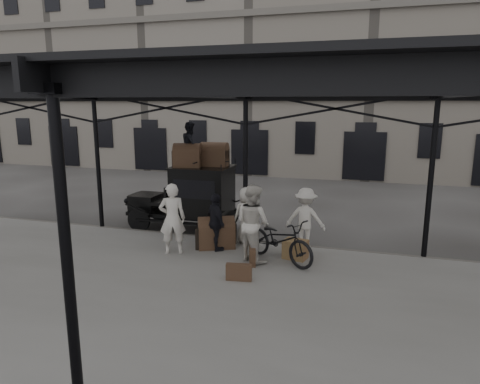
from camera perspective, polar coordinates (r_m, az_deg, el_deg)
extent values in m
plane|color=#383533|center=(11.25, -2.16, -10.13)|extent=(120.00, 120.00, 0.00)
cube|color=slate|center=(9.51, -6.18, -13.97)|extent=(28.00, 8.00, 0.15)
cylinder|color=black|center=(12.52, 0.73, 2.36)|extent=(0.14, 0.14, 4.30)
cylinder|color=black|center=(5.69, -21.93, -10.20)|extent=(0.14, 0.14, 4.30)
cube|color=black|center=(12.35, 0.76, 13.09)|extent=(22.00, 0.10, 0.45)
cube|color=black|center=(5.32, -23.90, 13.86)|extent=(22.00, 0.10, 0.45)
cube|color=black|center=(8.86, -6.08, 14.65)|extent=(22.50, 9.00, 0.08)
cube|color=silver|center=(8.87, -6.09, 15.10)|extent=(18.00, 7.00, 0.04)
cube|color=slate|center=(28.21, 10.22, 17.30)|extent=(64.00, 8.00, 14.00)
cylinder|color=black|center=(14.57, -13.32, -3.65)|extent=(0.80, 0.10, 0.80)
cylinder|color=black|center=(15.79, -10.72, -2.35)|extent=(0.80, 0.10, 0.80)
cylinder|color=black|center=(13.49, -3.67, -4.60)|extent=(0.80, 0.10, 0.80)
cylinder|color=black|center=(14.79, -1.73, -3.10)|extent=(0.80, 0.10, 0.80)
cube|color=black|center=(14.59, -7.68, -2.81)|extent=(3.60, 1.25, 0.12)
cube|color=black|center=(15.12, -12.37, -1.29)|extent=(0.90, 1.00, 0.55)
cube|color=black|center=(15.35, -13.91, -1.17)|extent=(0.06, 0.70, 0.55)
cube|color=black|center=(14.73, -9.67, -1.13)|extent=(0.70, 1.30, 0.10)
cube|color=black|center=(14.12, -4.99, 0.10)|extent=(1.80, 1.45, 1.55)
cube|color=black|center=(13.42, -6.16, 0.33)|extent=(1.40, 0.02, 0.60)
cube|color=black|center=(13.98, -5.05, 3.31)|extent=(1.90, 1.55, 0.06)
imported|color=silver|center=(11.75, -9.01, -3.53)|extent=(0.84, 0.71, 1.95)
imported|color=beige|center=(11.09, 1.74, -4.13)|extent=(1.24, 1.17, 2.02)
imported|color=beige|center=(12.55, 0.90, -3.08)|extent=(0.96, 0.92, 1.66)
imported|color=black|center=(11.88, -3.25, -4.05)|extent=(0.95, 0.95, 1.62)
imported|color=beige|center=(12.20, 8.72, -3.48)|extent=(1.16, 0.71, 1.73)
imported|color=black|center=(11.16, 5.25, -6.37)|extent=(2.31, 1.77, 1.16)
imported|color=black|center=(13.93, -6.60, 6.34)|extent=(0.72, 0.82, 1.43)
cube|color=olive|center=(11.52, 7.40, -7.58)|extent=(0.68, 0.57, 0.50)
cube|color=#4A3222|center=(11.07, 1.65, -8.43)|extent=(0.32, 0.62, 0.45)
cube|color=#4A3222|center=(10.08, -0.15, -10.65)|extent=(0.62, 0.24, 0.40)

